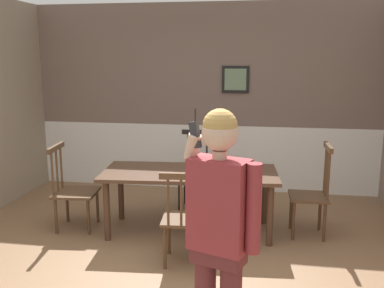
% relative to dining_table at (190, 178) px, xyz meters
% --- Properties ---
extents(ground_plane, '(6.42, 6.42, 0.00)m').
position_rel_dining_table_xyz_m(ground_plane, '(-0.07, -1.18, -0.64)').
color(ground_plane, '#846042').
extents(room_back_partition, '(5.24, 0.17, 2.77)m').
position_rel_dining_table_xyz_m(room_back_partition, '(-0.07, 1.74, 0.69)').
color(room_back_partition, '#756056').
rests_on(room_back_partition, ground_plane).
extents(dining_table, '(2.03, 1.00, 0.72)m').
position_rel_dining_table_xyz_m(dining_table, '(0.00, 0.00, 0.00)').
color(dining_table, '#4C3323').
rests_on(dining_table, ground_plane).
extents(chair_near_window, '(0.44, 0.44, 1.03)m').
position_rel_dining_table_xyz_m(chair_near_window, '(-0.06, 0.81, -0.16)').
color(chair_near_window, black).
rests_on(chair_near_window, ground_plane).
extents(chair_by_doorway, '(0.44, 0.44, 0.96)m').
position_rel_dining_table_xyz_m(chair_by_doorway, '(0.07, -0.81, -0.18)').
color(chair_by_doorway, '#513823').
rests_on(chair_by_doorway, ground_plane).
extents(chair_at_table_head, '(0.52, 0.52, 1.00)m').
position_rel_dining_table_xyz_m(chair_at_table_head, '(-1.37, -0.11, -0.17)').
color(chair_at_table_head, '#513823').
rests_on(chair_at_table_head, ground_plane).
extents(chair_opposite_corner, '(0.42, 0.42, 1.06)m').
position_rel_dining_table_xyz_m(chair_opposite_corner, '(1.37, 0.11, -0.15)').
color(chair_opposite_corner, '#513823').
rests_on(chair_opposite_corner, ground_plane).
extents(person_figure, '(0.50, 0.31, 1.70)m').
position_rel_dining_table_xyz_m(person_figure, '(0.56, -2.18, 0.33)').
color(person_figure, brown).
rests_on(person_figure, ground_plane).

